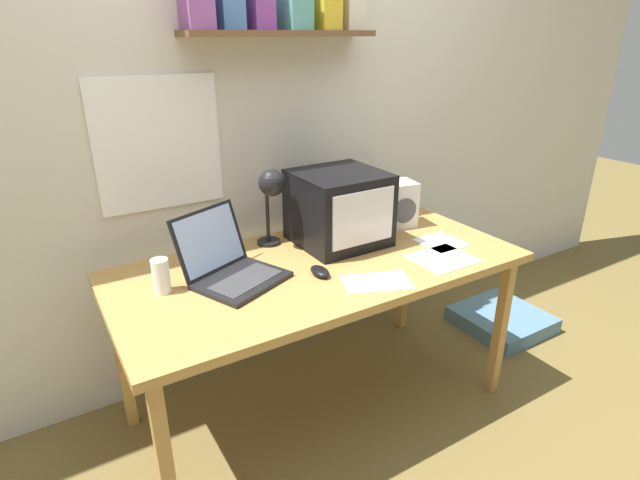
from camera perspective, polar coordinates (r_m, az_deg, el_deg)
ground_plane at (r=2.46m, az=0.00°, el=-18.34°), size 12.00×12.00×0.00m
back_wall at (r=2.36m, az=-7.14°, el=15.07°), size 5.60×0.24×2.60m
corner_desk at (r=2.08m, az=0.00°, el=-4.02°), size 1.67×0.80×0.74m
crt_monitor at (r=2.20m, az=2.17°, el=3.69°), size 0.37×0.37×0.32m
laptop at (r=1.93m, az=-10.47°, el=-2.58°), size 0.42×0.42×0.25m
desk_lamp at (r=2.11m, az=-5.59°, el=5.74°), size 0.12×0.18×0.36m
juice_glass at (r=1.89m, az=-17.69°, el=-4.12°), size 0.06×0.06×0.13m
space_heater at (r=2.44m, az=8.82°, el=4.08°), size 0.18×0.17×0.22m
computer_mouse at (r=1.94m, az=-0.02°, el=-3.61°), size 0.06×0.11×0.03m
loose_paper_near_monitor at (r=2.15m, az=13.88°, el=-2.06°), size 0.25×0.22×0.00m
printed_handout at (r=2.31m, az=13.69°, el=-0.27°), size 0.18×0.19×0.00m
open_notebook at (r=1.90m, az=6.50°, el=-4.80°), size 0.29×0.23×0.00m
floor_cushion at (r=3.17m, az=20.04°, el=-8.54°), size 0.47×0.47×0.09m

